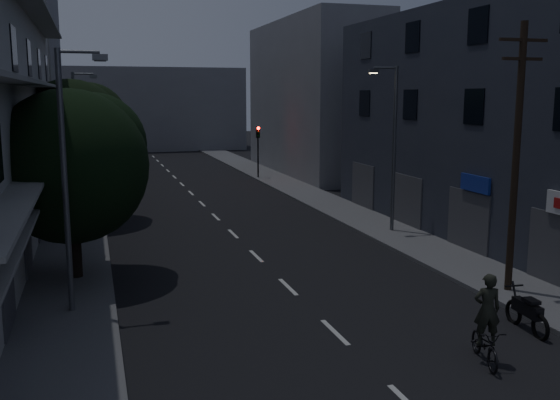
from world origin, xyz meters
TOP-DOWN VIEW (x-y plane):
  - ground at (0.00, 25.00)m, footprint 160.00×160.00m
  - sidewalk_left at (-7.50, 25.00)m, footprint 3.00×90.00m
  - sidewalk_right at (7.50, 25.00)m, footprint 3.00×90.00m
  - lane_markings at (0.00, 31.25)m, footprint 0.15×60.50m
  - building_right at (11.99, 14.00)m, footprint 6.19×28.00m
  - building_far_left at (-12.00, 48.00)m, footprint 6.00×20.00m
  - building_far_right at (12.00, 42.00)m, footprint 6.00×20.00m
  - building_far_end at (0.00, 70.00)m, footprint 24.00×8.00m
  - tree_near at (-7.20, 14.10)m, footprint 5.59×5.59m
  - tree_mid at (-7.43, 25.12)m, footprint 6.07×6.07m
  - tree_far at (-7.60, 36.57)m, footprint 5.91×5.91m
  - traffic_signal_far_right at (6.38, 39.20)m, footprint 0.28×0.37m
  - traffic_signal_far_left at (-6.61, 39.65)m, footprint 0.28×0.37m
  - street_lamp_left_near at (-7.21, 10.27)m, footprint 1.51×0.25m
  - street_lamp_right at (7.49, 17.93)m, footprint 1.51×0.25m
  - street_lamp_left_far at (-7.28, 31.09)m, footprint 1.51×0.25m
  - utility_pole at (7.06, 8.09)m, footprint 1.80×0.24m
  - motorcycle at (5.39, 5.01)m, footprint 0.60×2.07m
  - cyclist at (2.90, 3.45)m, footprint 1.13×1.98m

SIDE VIEW (x-z plane):
  - ground at x=0.00m, z-range 0.00..0.00m
  - lane_markings at x=0.00m, z-range 0.00..0.01m
  - sidewalk_left at x=-7.50m, z-range 0.00..0.15m
  - sidewalk_right at x=7.50m, z-range 0.00..0.15m
  - motorcycle at x=5.39m, z-range -0.14..1.19m
  - cyclist at x=2.90m, z-range -0.39..1.98m
  - traffic_signal_far_right at x=6.38m, z-range 1.05..5.15m
  - traffic_signal_far_left at x=-6.61m, z-range 1.05..5.15m
  - tree_near at x=-7.20m, z-range 1.01..7.90m
  - street_lamp_left_near at x=-7.21m, z-range 0.60..8.60m
  - street_lamp_right at x=7.49m, z-range 0.60..8.60m
  - street_lamp_left_far at x=-7.28m, z-range 0.60..8.60m
  - tree_far at x=-7.60m, z-range 1.07..8.38m
  - tree_mid at x=-7.43m, z-range 1.08..8.55m
  - utility_pole at x=7.06m, z-range 0.37..9.37m
  - building_far_end at x=0.00m, z-range 0.00..10.00m
  - building_right at x=11.99m, z-range 0.00..11.00m
  - building_far_right at x=12.00m, z-range 0.00..13.00m
  - building_far_left at x=-12.00m, z-range 0.00..16.00m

